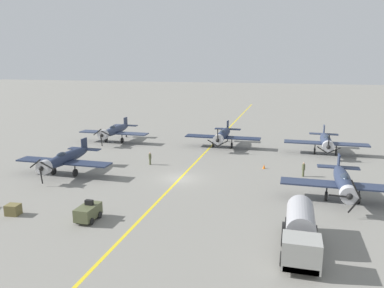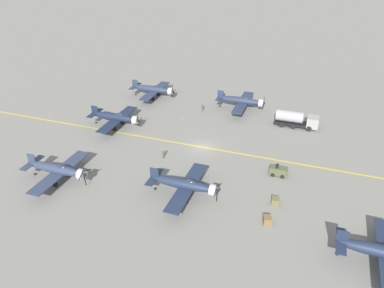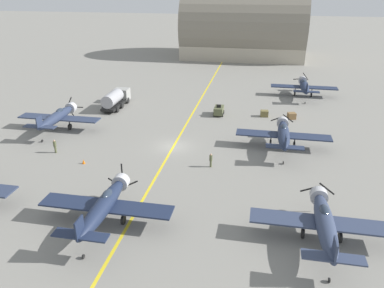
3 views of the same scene
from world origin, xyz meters
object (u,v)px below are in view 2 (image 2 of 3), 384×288
at_px(fuel_tanker, 297,119).
at_px(tow_tractor, 278,171).
at_px(airplane_near_left, 154,89).
at_px(supply_crate_mid_lane, 275,201).
at_px(airplane_near_right, 58,169).
at_px(ground_crew_walking, 202,107).
at_px(supply_crate_by_tanker, 267,220).
at_px(traffic_cone, 184,118).
at_px(airplane_mid_right, 185,184).
at_px(airplane_mid_left, 241,101).
at_px(airplane_near_center, 116,117).
at_px(ground_crew_inspecting, 163,153).

relative_size(fuel_tanker, tow_tractor, 3.08).
distance_m(airplane_near_left, supply_crate_mid_lane, 42.70).
xyz_separation_m(airplane_near_right, ground_crew_walking, (-30.75, 11.99, -1.06)).
bearing_deg(supply_crate_by_tanker, traffic_cone, -140.55).
bearing_deg(airplane_mid_right, tow_tractor, 127.43).
xyz_separation_m(airplane_mid_left, supply_crate_by_tanker, (33.37, 11.09, -1.52)).
relative_size(airplane_near_right, airplane_near_center, 1.00).
xyz_separation_m(fuel_tanker, supply_crate_by_tanker, (29.16, -0.50, -1.02)).
bearing_deg(traffic_cone, supply_crate_by_tanker, 39.45).
bearing_deg(supply_crate_by_tanker, tow_tractor, -178.60).
height_order(airplane_mid_right, airplane_mid_left, same).
xyz_separation_m(supply_crate_by_tanker, traffic_cone, (-25.02, -20.59, -0.22)).
bearing_deg(airplane_near_right, tow_tractor, 102.93).
height_order(supply_crate_mid_lane, traffic_cone, supply_crate_mid_lane).
bearing_deg(supply_crate_by_tanker, airplane_near_right, -88.29).
xyz_separation_m(ground_crew_walking, traffic_cone, (4.82, -2.20, -0.68)).
bearing_deg(ground_crew_inspecting, airplane_mid_right, 39.53).
bearing_deg(fuel_tanker, tow_tractor, -2.51).
distance_m(airplane_near_right, supply_crate_by_tanker, 30.43).
height_order(fuel_tanker, tow_tractor, fuel_tanker).
xyz_separation_m(airplane_near_center, traffic_cone, (-7.36, 10.80, -1.74)).
bearing_deg(airplane_near_center, airplane_near_left, 174.51).
relative_size(fuel_tanker, ground_crew_inspecting, 4.73).
bearing_deg(traffic_cone, airplane_near_right, -20.69).
height_order(tow_tractor, ground_crew_inspecting, tow_tractor).
bearing_deg(airplane_near_left, airplane_near_center, -3.49).
xyz_separation_m(tow_tractor, ground_crew_inspecting, (1.34, -18.29, 0.13)).
bearing_deg(airplane_near_right, airplane_mid_left, 141.28).
bearing_deg(tow_tractor, fuel_tanker, 177.49).
xyz_separation_m(airplane_near_left, tow_tractor, (21.85, 30.60, -1.22)).
bearing_deg(airplane_near_center, airplane_near_right, -0.50).
height_order(airplane_near_right, ground_crew_inspecting, airplane_near_right).
bearing_deg(airplane_mid_right, ground_crew_inspecting, -143.29).
xyz_separation_m(airplane_mid_right, traffic_cone, (-23.27, -8.89, -1.74)).
relative_size(ground_crew_inspecting, supply_crate_mid_lane, 1.43).
height_order(fuel_tanker, supply_crate_by_tanker, fuel_tanker).
bearing_deg(supply_crate_by_tanker, airplane_near_left, -137.14).
height_order(airplane_mid_left, fuel_tanker, airplane_mid_left).
bearing_deg(airplane_near_right, supply_crate_by_tanker, 82.37).
distance_m(airplane_near_right, supply_crate_mid_lane, 31.20).
height_order(airplane_mid_right, tow_tractor, airplane_mid_right).
height_order(airplane_mid_right, fuel_tanker, airplane_mid_right).
bearing_deg(ground_crew_inspecting, traffic_cone, -172.30).
distance_m(supply_crate_mid_lane, traffic_cone, 29.54).
xyz_separation_m(airplane_mid_left, traffic_cone, (8.35, -9.50, -1.74)).
height_order(ground_crew_walking, supply_crate_by_tanker, ground_crew_walking).
bearing_deg(ground_crew_inspecting, supply_crate_mid_lane, 72.75).
xyz_separation_m(airplane_mid_right, airplane_near_right, (2.66, -18.69, -0.00)).
relative_size(airplane_near_left, fuel_tanker, 1.50).
xyz_separation_m(ground_crew_walking, supply_crate_mid_lane, (25.63, 18.75, -0.46)).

